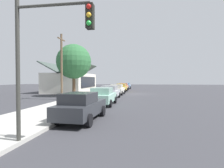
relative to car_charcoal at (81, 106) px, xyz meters
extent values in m
plane|color=#38383D|center=(19.65, -2.63, -0.81)|extent=(120.00, 120.00, 0.00)
cube|color=#B2AFA8|center=(19.65, 2.97, -0.73)|extent=(60.00, 4.20, 0.16)
cube|color=#2D3035|center=(0.10, 0.00, -0.13)|extent=(4.44, 1.93, 0.70)
cube|color=#27292D|center=(-0.33, 0.01, 0.50)|extent=(2.16, 1.62, 0.56)
cylinder|color=black|center=(1.50, 0.81, -0.48)|extent=(0.67, 0.25, 0.66)
cylinder|color=black|center=(1.42, -0.93, -0.48)|extent=(0.67, 0.25, 0.66)
cylinder|color=black|center=(-1.21, 0.92, -0.48)|extent=(0.67, 0.25, 0.66)
cylinder|color=black|center=(-1.29, -0.82, -0.48)|extent=(0.67, 0.25, 0.66)
cube|color=#9ED1BC|center=(6.33, 0.05, -0.13)|extent=(4.34, 1.89, 0.70)
cube|color=#86B1A0|center=(5.90, 0.06, 0.50)|extent=(2.09, 1.63, 0.56)
cylinder|color=black|center=(7.68, 0.93, -0.48)|extent=(0.66, 0.23, 0.66)
cylinder|color=black|center=(7.65, -0.88, -0.48)|extent=(0.66, 0.23, 0.66)
cylinder|color=black|center=(5.01, 0.98, -0.48)|extent=(0.66, 0.23, 0.66)
cylinder|color=black|center=(4.98, -0.84, -0.48)|extent=(0.66, 0.23, 0.66)
cube|color=silver|center=(11.86, 0.27, -0.13)|extent=(4.73, 1.90, 0.70)
cube|color=#A0A2A6|center=(11.39, 0.28, 0.50)|extent=(2.28, 1.63, 0.56)
cylinder|color=black|center=(13.33, 1.13, -0.48)|extent=(0.66, 0.23, 0.66)
cylinder|color=black|center=(13.29, -0.66, -0.48)|extent=(0.66, 0.23, 0.66)
cylinder|color=black|center=(10.43, 1.20, -0.48)|extent=(0.66, 0.23, 0.66)
cylinder|color=black|center=(10.39, -0.60, -0.48)|extent=(0.66, 0.23, 0.66)
cube|color=silver|center=(18.00, 0.20, -0.13)|extent=(4.63, 1.99, 0.70)
cube|color=beige|center=(17.54, 0.21, 0.50)|extent=(2.25, 1.68, 0.56)
cylinder|color=black|center=(19.44, 1.05, -0.48)|extent=(0.67, 0.24, 0.66)
cylinder|color=black|center=(19.38, -0.76, -0.48)|extent=(0.67, 0.24, 0.66)
cylinder|color=black|center=(16.61, 1.16, -0.48)|extent=(0.67, 0.24, 0.66)
cylinder|color=black|center=(16.55, -0.66, -0.48)|extent=(0.67, 0.24, 0.66)
cube|color=gold|center=(24.33, 0.14, -0.13)|extent=(4.73, 1.87, 0.70)
cube|color=gold|center=(23.86, 0.15, 0.50)|extent=(2.29, 1.59, 0.56)
cylinder|color=black|center=(25.81, 0.96, -0.48)|extent=(0.67, 0.24, 0.66)
cylinder|color=black|center=(25.75, -0.77, -0.48)|extent=(0.67, 0.24, 0.66)
cylinder|color=black|center=(22.91, 1.04, -0.48)|extent=(0.67, 0.24, 0.66)
cylinder|color=black|center=(22.85, -0.69, -0.48)|extent=(0.67, 0.24, 0.66)
cube|color=#EA8C75|center=(30.21, 0.23, -0.13)|extent=(4.71, 1.90, 0.70)
cube|color=tan|center=(29.74, 0.23, 0.50)|extent=(2.27, 1.65, 0.56)
cylinder|color=black|center=(31.65, 1.17, -0.48)|extent=(0.66, 0.23, 0.66)
cylinder|color=black|center=(31.67, -0.67, -0.48)|extent=(0.66, 0.23, 0.66)
cylinder|color=black|center=(28.75, 1.14, -0.48)|extent=(0.66, 0.23, 0.66)
cylinder|color=black|center=(28.77, -0.71, -0.48)|extent=(0.66, 0.23, 0.66)
cube|color=#8CB7E0|center=(36.02, 0.03, -0.13)|extent=(4.77, 1.95, 0.70)
cube|color=#779CBE|center=(35.54, 0.02, 0.50)|extent=(2.30, 1.68, 0.56)
cylinder|color=black|center=(37.47, 0.99, -0.48)|extent=(0.66, 0.23, 0.66)
cylinder|color=black|center=(37.50, -0.89, -0.48)|extent=(0.66, 0.23, 0.66)
cylinder|color=black|center=(34.53, 0.94, -0.48)|extent=(0.66, 0.23, 0.66)
cylinder|color=black|center=(34.56, -0.93, -0.48)|extent=(0.66, 0.23, 0.66)
cube|color=silver|center=(22.33, 9.37, 0.90)|extent=(11.05, 6.63, 3.42)
cube|color=black|center=(22.33, 6.02, 1.07)|extent=(8.84, 0.08, 1.91)
cube|color=#3F4C47|center=(22.33, 7.71, 3.49)|extent=(11.65, 3.61, 2.02)
cube|color=#3F4C47|center=(22.33, 11.03, 3.49)|extent=(11.65, 3.61, 2.02)
cylinder|color=brown|center=(14.01, 5.73, 0.94)|extent=(0.44, 0.44, 3.50)
sphere|color=#2D6638|center=(14.01, 5.73, 3.99)|extent=(4.75, 4.75, 4.75)
cylinder|color=#383833|center=(-3.96, 0.97, 1.79)|extent=(0.14, 0.14, 5.20)
cylinder|color=#383833|center=(-3.96, -0.33, 3.99)|extent=(0.10, 2.60, 0.10)
cube|color=black|center=(-3.96, -1.63, 3.54)|extent=(0.28, 0.24, 0.80)
sphere|color=red|center=(-4.11, -1.63, 3.80)|extent=(0.16, 0.16, 0.16)
sphere|color=yellow|center=(-4.11, -1.63, 3.54)|extent=(0.16, 0.16, 0.16)
sphere|color=green|center=(-4.11, -1.63, 3.28)|extent=(0.16, 0.16, 0.16)
cylinder|color=brown|center=(9.72, 5.57, 2.94)|extent=(0.24, 0.24, 7.50)
cube|color=brown|center=(9.72, 5.57, 6.09)|extent=(1.80, 0.12, 0.12)
cylinder|color=red|center=(27.13, 1.57, -0.38)|extent=(0.22, 0.22, 0.55)
sphere|color=red|center=(27.13, 1.57, -0.03)|extent=(0.18, 0.18, 0.18)
camera|label=1|loc=(-9.64, -3.22, 1.48)|focal=28.77mm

